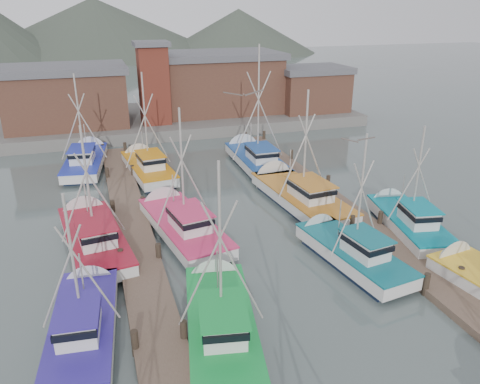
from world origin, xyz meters
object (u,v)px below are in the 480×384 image
object	(u,v)px
lookout_tower	(154,82)
boat_12	(147,167)
boat_8	(181,224)
boat_4	(220,318)

from	to	relation	value
lookout_tower	boat_12	bearing A→B (deg)	-101.81
lookout_tower	boat_8	size ratio (longest dim) A/B	0.86
lookout_tower	boat_4	size ratio (longest dim) A/B	0.93
lookout_tower	boat_12	world-z (taller)	lookout_tower
boat_4	lookout_tower	bearing A→B (deg)	96.65
boat_8	boat_12	size ratio (longest dim) A/B	1.07
boat_4	boat_8	distance (m)	9.81
boat_4	boat_8	size ratio (longest dim) A/B	0.93
boat_4	boat_12	world-z (taller)	boat_12
boat_8	boat_12	world-z (taller)	boat_12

